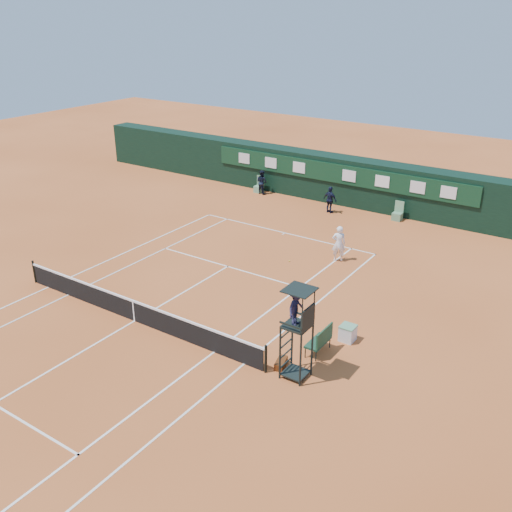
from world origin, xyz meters
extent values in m
plane|color=#C8642F|center=(0.00, 0.00, 0.00)|extent=(90.00, 90.00, 0.00)
cube|color=silver|center=(0.00, 11.88, 0.01)|extent=(11.05, 0.08, 0.01)
cube|color=white|center=(5.49, 0.00, 0.01)|extent=(0.08, 23.85, 0.01)
cube|color=silver|center=(-5.49, 0.00, 0.01)|extent=(0.08, 23.85, 0.01)
cube|color=white|center=(4.12, 0.00, 0.01)|extent=(0.08, 23.85, 0.01)
cube|color=silver|center=(-4.12, 0.00, 0.01)|extent=(0.08, 23.85, 0.01)
cube|color=white|center=(0.00, 6.40, 0.01)|extent=(8.31, 0.08, 0.01)
cube|color=white|center=(0.00, 0.00, 0.01)|extent=(0.08, 12.88, 0.01)
cube|color=silver|center=(0.00, 11.73, 0.01)|extent=(0.08, 0.30, 0.01)
cube|color=black|center=(0.00, 0.00, 0.45)|extent=(12.60, 0.04, 0.90)
cube|color=white|center=(0.00, 0.00, 0.93)|extent=(12.80, 0.06, 0.08)
cube|color=white|center=(0.00, 0.00, 0.46)|extent=(0.06, 0.05, 0.92)
cylinder|color=black|center=(6.40, 0.00, 0.55)|extent=(0.10, 0.10, 1.10)
cylinder|color=black|center=(-6.40, 0.00, 0.55)|extent=(0.10, 0.10, 1.10)
cube|color=black|center=(0.00, 18.75, 1.50)|extent=(40.00, 1.50, 3.00)
cube|color=#0E331D|center=(0.00, 17.94, 2.10)|extent=(18.00, 0.10, 1.20)
cube|color=silver|center=(-7.00, 17.87, 2.10)|extent=(0.90, 0.04, 0.70)
cube|color=silver|center=(-4.80, 17.87, 2.10)|extent=(0.90, 0.04, 0.70)
cube|color=white|center=(-2.60, 17.87, 2.10)|extent=(0.90, 0.04, 0.70)
cube|color=white|center=(1.00, 17.87, 2.10)|extent=(0.90, 0.04, 0.70)
cube|color=white|center=(3.20, 17.87, 2.10)|extent=(0.90, 0.04, 0.70)
cube|color=silver|center=(5.40, 17.87, 2.10)|extent=(0.90, 0.04, 0.70)
cube|color=silver|center=(7.20, 17.87, 2.10)|extent=(0.90, 0.04, 0.70)
cube|color=#639871|center=(-5.50, 17.45, 0.23)|extent=(0.55, 0.50, 0.46)
cube|color=#537F5D|center=(-5.50, 17.67, 0.80)|extent=(0.55, 0.06, 0.70)
cube|color=#598862|center=(4.50, 17.45, 0.23)|extent=(0.55, 0.50, 0.46)
cube|color=#63986D|center=(4.50, 17.67, 0.80)|extent=(0.55, 0.06, 0.70)
cylinder|color=black|center=(6.99, -0.02, 1.00)|extent=(0.07, 0.07, 2.00)
cylinder|color=black|center=(6.99, 0.78, 1.00)|extent=(0.07, 0.07, 2.00)
cylinder|color=black|center=(7.79, -0.02, 1.00)|extent=(0.07, 0.07, 2.00)
cylinder|color=black|center=(7.79, 0.78, 1.00)|extent=(0.07, 0.07, 2.00)
cube|color=black|center=(7.39, 0.38, 2.04)|extent=(0.85, 0.85, 0.08)
cube|color=black|center=(7.79, 0.38, 2.45)|extent=(0.06, 0.85, 0.80)
cube|color=black|center=(7.39, -0.04, 2.25)|extent=(0.85, 0.05, 0.06)
cube|color=black|center=(7.39, 0.80, 2.25)|extent=(0.85, 0.05, 0.06)
cylinder|color=black|center=(7.79, -0.02, 2.90)|extent=(0.04, 0.04, 1.00)
cylinder|color=black|center=(7.79, 0.78, 2.90)|extent=(0.04, 0.04, 1.00)
cube|color=black|center=(7.44, 0.38, 3.40)|extent=(0.95, 0.95, 0.04)
cube|color=black|center=(7.39, 0.38, 0.15)|extent=(0.80, 0.80, 0.05)
cube|color=black|center=(6.99, 0.38, 0.40)|extent=(0.04, 0.80, 0.04)
cube|color=black|center=(6.99, 0.38, 0.80)|extent=(0.04, 0.80, 0.04)
cube|color=black|center=(6.99, 0.38, 1.20)|extent=(0.04, 0.80, 0.04)
cube|color=black|center=(6.99, 0.38, 1.60)|extent=(0.04, 0.80, 0.04)
imported|color=#1D1B37|center=(7.34, 0.38, 2.72)|extent=(0.47, 0.82, 1.28)
cube|color=#173A27|center=(7.32, 2.14, 0.45)|extent=(0.55, 1.20, 0.08)
cube|color=#1B4328|center=(7.57, 2.14, 0.80)|extent=(0.06, 1.20, 0.60)
cylinder|color=black|center=(7.10, 1.59, 0.20)|extent=(0.04, 0.04, 0.41)
cylinder|color=black|center=(7.54, 1.59, 0.20)|extent=(0.04, 0.04, 0.41)
cylinder|color=black|center=(7.10, 2.69, 0.20)|extent=(0.04, 0.04, 0.41)
cylinder|color=black|center=(7.54, 2.69, 0.20)|extent=(0.04, 0.04, 0.41)
cube|color=black|center=(6.66, 0.60, 0.13)|extent=(0.48, 0.77, 0.27)
cube|color=silver|center=(7.88, 3.52, 0.30)|extent=(0.55, 0.55, 0.60)
cube|color=#649970|center=(7.88, 3.52, 0.62)|extent=(0.57, 0.57, 0.05)
sphere|color=#CDD431|center=(2.23, 8.62, 0.03)|extent=(0.07, 0.07, 0.07)
imported|color=white|center=(4.20, 10.10, 0.93)|extent=(0.81, 0.71, 1.86)
imported|color=black|center=(-5.19, 17.35, 0.82)|extent=(0.89, 0.75, 1.64)
imported|color=black|center=(0.50, 16.41, 0.84)|extent=(1.05, 0.61, 1.68)
camera|label=1|loc=(15.44, -14.08, 11.85)|focal=40.00mm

